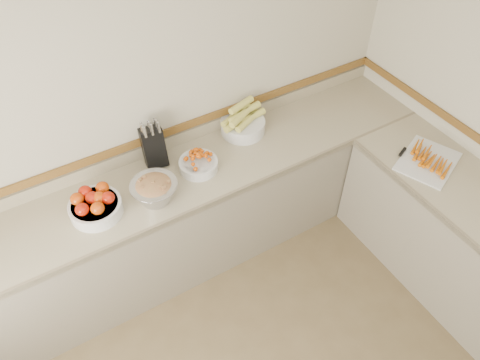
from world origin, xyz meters
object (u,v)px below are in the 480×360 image
knife_block (153,146)px  corn_bowl (243,123)px  cutting_board (428,160)px  rhubarb_bowl (154,190)px  tomato_bowl (95,205)px  cherry_tomato_bowl (198,163)px

knife_block → corn_bowl: (0.71, -0.03, -0.07)m
corn_bowl → cutting_board: (0.96, -0.97, -0.07)m
rhubarb_bowl → knife_block: bearing=66.3°
tomato_bowl → cutting_board: bearing=-19.0°
knife_block → tomato_bowl: 0.58m
cherry_tomato_bowl → knife_block: bearing=136.6°
knife_block → tomato_bowl: knife_block is taller
tomato_bowl → corn_bowl: bearing=9.9°
cherry_tomato_bowl → corn_bowl: size_ratio=0.73×
corn_bowl → rhubarb_bowl: corn_bowl is taller
cherry_tomato_bowl → rhubarb_bowl: size_ratio=0.89×
corn_bowl → cutting_board: bearing=-45.3°
knife_block → cutting_board: size_ratio=0.67×
tomato_bowl → rhubarb_bowl: 0.39m
cherry_tomato_bowl → cutting_board: cherry_tomato_bowl is taller
tomato_bowl → corn_bowl: corn_bowl is taller
knife_block → tomato_bowl: bearing=-155.0°
tomato_bowl → cherry_tomato_bowl: (0.75, 0.03, -0.02)m
cherry_tomato_bowl → rhubarb_bowl: 0.40m
cherry_tomato_bowl → cutting_board: (1.44, -0.78, -0.03)m
tomato_bowl → cutting_board: tomato_bowl is taller
knife_block → cherry_tomato_bowl: bearing=-43.4°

